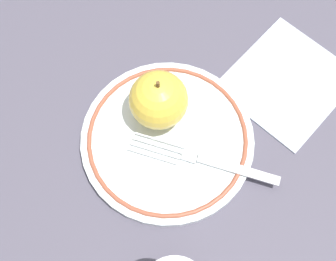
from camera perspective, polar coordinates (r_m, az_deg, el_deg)
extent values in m
plane|color=#484451|center=(0.62, -0.58, -1.13)|extent=(2.00, 2.00, 0.00)
cylinder|color=silver|center=(0.61, 0.00, -1.01)|extent=(0.23, 0.23, 0.01)
torus|color=brown|center=(0.61, 0.00, -0.81)|extent=(0.21, 0.21, 0.01)
sphere|color=gold|center=(0.59, -1.16, 3.72)|extent=(0.08, 0.08, 0.08)
cylinder|color=brown|center=(0.55, -1.24, 5.60)|extent=(0.00, 0.00, 0.01)
cube|color=silver|center=(0.59, 8.40, -5.11)|extent=(0.03, 0.11, 0.00)
cube|color=silver|center=(0.59, 2.59, -3.40)|extent=(0.01, 0.02, 0.00)
cube|color=silver|center=(0.60, -1.04, -1.19)|extent=(0.01, 0.07, 0.00)
cube|color=silver|center=(0.60, -1.27, -1.87)|extent=(0.01, 0.07, 0.00)
cube|color=silver|center=(0.60, -1.51, -2.56)|extent=(0.01, 0.07, 0.00)
cube|color=silver|center=(0.59, -1.75, -3.25)|extent=(0.01, 0.07, 0.00)
cube|color=#AFB8C8|center=(0.67, 14.36, 5.84)|extent=(0.19, 0.18, 0.01)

